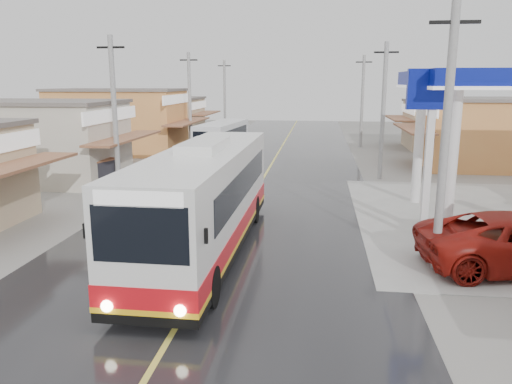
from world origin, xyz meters
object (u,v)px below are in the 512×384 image
(second_bus, at_px, (222,139))
(tricycle_near, at_px, (98,171))
(coach_bus, at_px, (206,199))
(cyclist, at_px, (144,194))

(second_bus, relative_size, tricycle_near, 3.59)
(coach_bus, relative_size, cyclist, 5.93)
(second_bus, xyz_separation_m, cyclist, (-0.65, -15.91, -0.77))
(coach_bus, height_order, second_bus, coach_bus)
(second_bus, height_order, tricycle_near, second_bus)
(coach_bus, distance_m, second_bus, 21.80)
(tricycle_near, bearing_deg, cyclist, -28.97)
(tricycle_near, bearing_deg, second_bus, 84.72)
(cyclist, bearing_deg, tricycle_near, 122.25)
(coach_bus, xyz_separation_m, tricycle_near, (-8.39, 9.91, -0.96))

